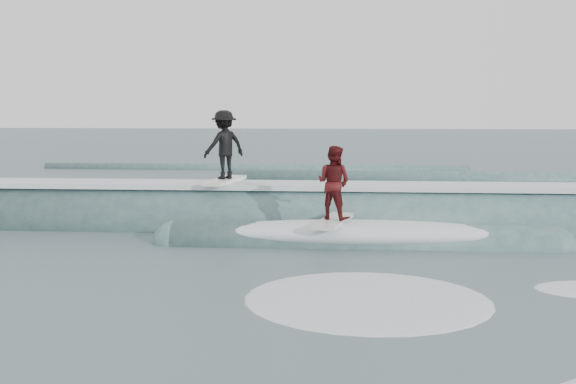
{
  "coord_description": "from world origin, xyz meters",
  "views": [
    {
      "loc": [
        1.16,
        -10.76,
        3.32
      ],
      "look_at": [
        0.0,
        5.51,
        1.1
      ],
      "focal_mm": 40.0,
      "sensor_mm": 36.0,
      "label": 1
    }
  ],
  "objects": [
    {
      "name": "surfer_red",
      "position": [
        1.17,
        4.31,
        1.41
      ],
      "size": [
        1.06,
        2.07,
        1.84
      ],
      "color": "silver",
      "rests_on": "ground"
    },
    {
      "name": "whitewater",
      "position": [
        1.68,
        -0.64,
        0.0
      ],
      "size": [
        16.36,
        7.71,
        0.1
      ],
      "color": "white",
      "rests_on": "ground"
    },
    {
      "name": "surfer_black",
      "position": [
        -1.81,
        6.51,
        2.18
      ],
      "size": [
        1.37,
        2.07,
        1.96
      ],
      "color": "white",
      "rests_on": "ground"
    },
    {
      "name": "ground",
      "position": [
        0.0,
        0.0,
        0.0
      ],
      "size": [
        160.0,
        160.0,
        0.0
      ],
      "primitive_type": "plane",
      "color": "#3A4E55",
      "rests_on": "ground"
    },
    {
      "name": "breaking_wave",
      "position": [
        0.25,
        6.19,
        0.04
      ],
      "size": [
        21.17,
        3.92,
        2.29
      ],
      "color": "#345657",
      "rests_on": "ground"
    },
    {
      "name": "far_swells",
      "position": [
        -0.26,
        17.65,
        0.0
      ],
      "size": [
        37.64,
        8.65,
        0.8
      ],
      "color": "#345657",
      "rests_on": "ground"
    }
  ]
}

